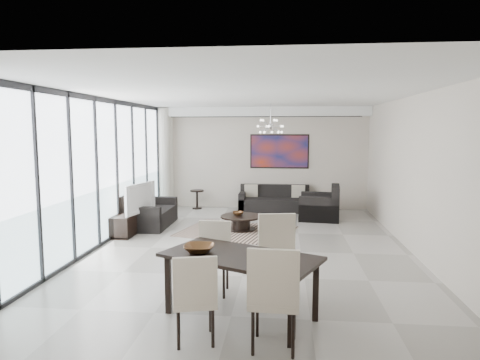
# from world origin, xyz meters

# --- Properties ---
(room_shell) EXTENTS (6.00, 9.00, 2.90)m
(room_shell) POSITION_xyz_m (0.46, 0.00, 1.45)
(room_shell) COLOR #A8A39B
(room_shell) RESTS_ON ground
(window_wall) EXTENTS (0.37, 8.95, 2.90)m
(window_wall) POSITION_xyz_m (-2.86, 0.00, 1.47)
(window_wall) COLOR silver
(window_wall) RESTS_ON floor
(soffit) EXTENTS (5.98, 0.40, 0.26)m
(soffit) POSITION_xyz_m (0.00, 4.30, 2.77)
(soffit) COLOR white
(soffit) RESTS_ON room_shell
(painting) EXTENTS (1.68, 0.04, 0.98)m
(painting) POSITION_xyz_m (0.50, 4.47, 1.65)
(painting) COLOR #A22E16
(painting) RESTS_ON room_shell
(chandelier) EXTENTS (0.66, 0.66, 0.71)m
(chandelier) POSITION_xyz_m (0.30, 2.50, 2.35)
(chandelier) COLOR silver
(chandelier) RESTS_ON room_shell
(rug) EXTENTS (2.78, 2.38, 0.01)m
(rug) POSITION_xyz_m (-0.39, 1.49, 0.01)
(rug) COLOR black
(rug) RESTS_ON floor
(coffee_table) EXTENTS (0.94, 0.94, 0.33)m
(coffee_table) POSITION_xyz_m (-0.33, 1.65, 0.19)
(coffee_table) COLOR black
(coffee_table) RESTS_ON floor
(bowl_coffee) EXTENTS (0.26, 0.26, 0.08)m
(bowl_coffee) POSITION_xyz_m (-0.40, 1.71, 0.37)
(bowl_coffee) COLOR brown
(bowl_coffee) RESTS_ON coffee_table
(sofa_main) EXTENTS (1.96, 0.80, 0.71)m
(sofa_main) POSITION_xyz_m (0.38, 4.06, 0.24)
(sofa_main) COLOR black
(sofa_main) RESTS_ON floor
(loveseat) EXTENTS (0.90, 1.60, 0.80)m
(loveseat) POSITION_xyz_m (-2.55, 1.86, 0.27)
(loveseat) COLOR black
(loveseat) RESTS_ON floor
(armchair) EXTENTS (1.08, 1.13, 0.87)m
(armchair) POSITION_xyz_m (1.59, 3.05, 0.30)
(armchair) COLOR black
(armchair) RESTS_ON floor
(side_table) EXTENTS (0.39, 0.39, 0.54)m
(side_table) POSITION_xyz_m (-1.85, 4.15, 0.36)
(side_table) COLOR black
(side_table) RESTS_ON floor
(tv_console) EXTENTS (0.41, 1.45, 0.45)m
(tv_console) POSITION_xyz_m (-2.76, 1.20, 0.23)
(tv_console) COLOR black
(tv_console) RESTS_ON floor
(television) EXTENTS (0.40, 1.14, 0.65)m
(television) POSITION_xyz_m (-2.60, 1.16, 0.78)
(television) COLOR gray
(television) RESTS_ON tv_console
(dining_table) EXTENTS (2.07, 1.62, 0.77)m
(dining_table) POSITION_xyz_m (0.11, -2.87, 0.69)
(dining_table) COLOR black
(dining_table) RESTS_ON floor
(dining_chair_sw) EXTENTS (0.55, 0.55, 0.99)m
(dining_chair_sw) POSITION_xyz_m (-0.29, -3.60, 0.57)
(dining_chair_sw) COLOR beige
(dining_chair_sw) RESTS_ON floor
(dining_chair_se) EXTENTS (0.54, 0.54, 1.12)m
(dining_chair_se) POSITION_xyz_m (0.53, -3.68, 0.64)
(dining_chair_se) COLOR beige
(dining_chair_se) RESTS_ON floor
(dining_chair_nw) EXTENTS (0.45, 0.45, 0.98)m
(dining_chair_nw) POSITION_xyz_m (-0.34, -2.06, 0.57)
(dining_chair_nw) COLOR beige
(dining_chair_nw) RESTS_ON floor
(dining_chair_ne) EXTENTS (0.59, 0.59, 1.12)m
(dining_chair_ne) POSITION_xyz_m (0.55, -2.14, 0.65)
(dining_chair_ne) COLOR beige
(dining_chair_ne) RESTS_ON floor
(bowl_dining) EXTENTS (0.39, 0.39, 0.09)m
(bowl_dining) POSITION_xyz_m (-0.40, -2.80, 0.82)
(bowl_dining) COLOR brown
(bowl_dining) RESTS_ON dining_table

